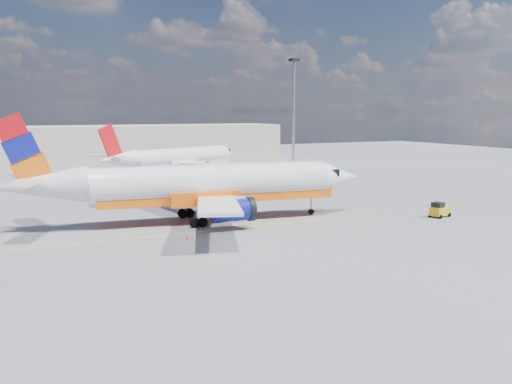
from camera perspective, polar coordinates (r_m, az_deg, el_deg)
name	(u,v)px	position (r m, az deg, el deg)	size (l,w,h in m)	color
ground	(259,233)	(52.11, 0.26, -4.14)	(240.00, 240.00, 0.00)	slate
taxi_line	(244,227)	(54.75, -1.16, -3.54)	(70.00, 0.15, 0.01)	yellow
terminal_main	(119,145)	(123.83, -13.56, 4.62)	(70.00, 14.00, 8.00)	beige
main_jet	(202,185)	(57.08, -5.47, 0.65)	(36.54, 28.68, 11.07)	white
second_jet	(178,158)	(98.62, -7.85, 3.39)	(29.88, 22.53, 9.18)	white
gse_tug	(440,210)	(62.81, 17.88, -1.72)	(2.50, 1.90, 1.61)	black
traffic_cone	(187,238)	(49.34, -6.88, -4.57)	(0.41, 0.41, 0.57)	white
floodlight_mast	(294,107)	(96.17, 3.80, 8.51)	(1.43, 1.43, 19.61)	#9898A0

